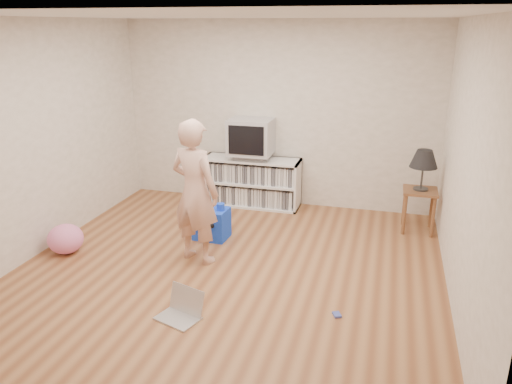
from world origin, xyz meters
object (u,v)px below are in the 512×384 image
object	(u,v)px
person	(195,192)
laptop	(182,309)
crt_tv	(251,137)
table_lamp	(424,160)
plush_blue	(211,223)
media_unit	(252,182)
plush_pink	(66,239)
dvd_deck	(251,156)
side_table	(419,200)

from	to	relation	value
person	laptop	distance (m)	1.37
crt_tv	laptop	world-z (taller)	crt_tv
table_lamp	plush_blue	xyz separation A→B (m)	(-2.46, -0.92, -0.74)
plush_blue	table_lamp	bearing A→B (deg)	23.77
person	laptop	xyz separation A→B (m)	(0.30, -1.12, -0.73)
media_unit	plush_blue	world-z (taller)	media_unit
plush_pink	plush_blue	bearing A→B (deg)	29.76
media_unit	plush_blue	bearing A→B (deg)	-96.40
plush_blue	plush_pink	distance (m)	1.70
dvd_deck	table_lamp	bearing A→B (deg)	-9.08
media_unit	plush_blue	size ratio (longest dim) A/B	3.00
dvd_deck	side_table	world-z (taller)	dvd_deck
media_unit	side_table	size ratio (longest dim) A/B	2.55
plush_blue	dvd_deck	bearing A→B (deg)	86.80
person	plush_blue	xyz separation A→B (m)	(-0.05, 0.61, -0.60)
media_unit	person	bearing A→B (deg)	-92.75
media_unit	plush_blue	distance (m)	1.32
side_table	table_lamp	xyz separation A→B (m)	(0.00, 0.00, 0.53)
crt_tv	person	distance (m)	1.91
crt_tv	plush_pink	world-z (taller)	crt_tv
side_table	laptop	world-z (taller)	side_table
dvd_deck	table_lamp	xyz separation A→B (m)	(2.31, -0.37, 0.21)
side_table	person	world-z (taller)	person
dvd_deck	crt_tv	distance (m)	0.29
plush_pink	side_table	bearing A→B (deg)	24.13
side_table	plush_pink	size ratio (longest dim) A/B	1.36
crt_tv	plush_pink	xyz separation A→B (m)	(-1.63, -2.13, -0.85)
person	laptop	world-z (taller)	person
media_unit	table_lamp	world-z (taller)	table_lamp
plush_blue	laptop	bearing A→B (deg)	-75.23
table_lamp	person	xyz separation A→B (m)	(-2.41, -1.53, -0.14)
laptop	plush_blue	bearing A→B (deg)	119.84
person	plush_pink	size ratio (longest dim) A/B	3.97
side_table	media_unit	bearing A→B (deg)	170.54
media_unit	side_table	bearing A→B (deg)	-9.46
person	media_unit	bearing A→B (deg)	-76.39
laptop	plush_blue	world-z (taller)	plush_blue
side_table	laptop	size ratio (longest dim) A/B	1.22
plush_pink	table_lamp	bearing A→B (deg)	24.13
media_unit	person	world-z (taller)	person
table_lamp	laptop	distance (m)	3.50
person	plush_pink	bearing A→B (deg)	25.19
media_unit	crt_tv	world-z (taller)	crt_tv
laptop	person	bearing A→B (deg)	123.18
dvd_deck	plush_pink	size ratio (longest dim) A/B	1.11
crt_tv	plush_blue	bearing A→B (deg)	-96.49
side_table	plush_blue	distance (m)	2.64
dvd_deck	laptop	distance (m)	3.10
dvd_deck	table_lamp	size ratio (longest dim) A/B	0.87
dvd_deck	plush_blue	distance (m)	1.40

